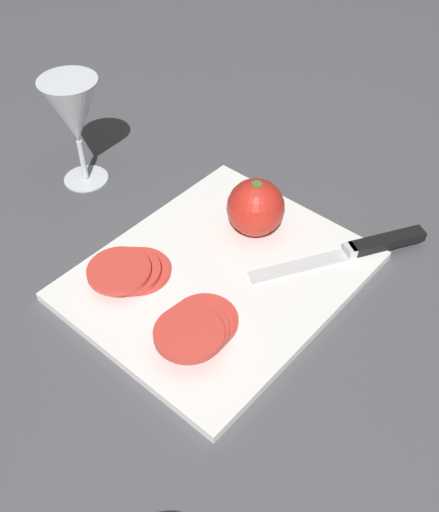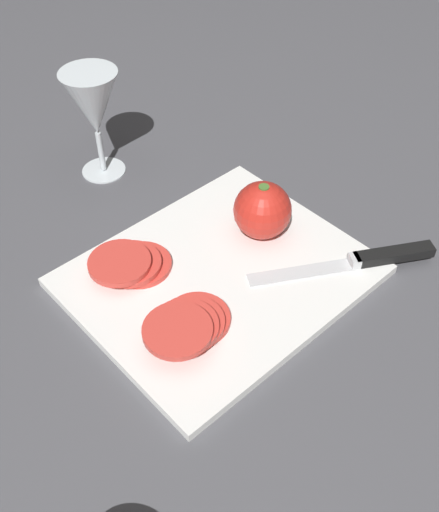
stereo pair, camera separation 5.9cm
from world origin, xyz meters
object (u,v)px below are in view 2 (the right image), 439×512
at_px(wine_glass, 93,107).
at_px(tomato_slice_stack_far, 130,264).
at_px(tomato_slice_stack_near, 188,324).
at_px(whole_tomato, 262,210).
at_px(knife, 376,258).

relative_size(wine_glass, tomato_slice_stack_far, 1.58).
xyz_separation_m(tomato_slice_stack_near, tomato_slice_stack_far, (-0.01, -0.13, -0.00)).
xyz_separation_m(wine_glass, tomato_slice_stack_near, (0.12, 0.35, -0.09)).
height_order(whole_tomato, tomato_slice_stack_far, whole_tomato).
bearing_deg(tomato_slice_stack_far, tomato_slice_stack_near, 84.67).
bearing_deg(whole_tomato, wine_glass, -75.70).
relative_size(wine_glass, whole_tomato, 2.11).
height_order(whole_tomato, tomato_slice_stack_near, whole_tomato).
distance_m(wine_glass, whole_tomato, 0.30).
height_order(wine_glass, whole_tomato, wine_glass).
relative_size(knife, tomato_slice_stack_near, 1.90).
bearing_deg(tomato_slice_stack_near, knife, 163.62).
xyz_separation_m(whole_tomato, knife, (-0.07, 0.14, -0.03)).
xyz_separation_m(knife, tomato_slice_stack_near, (0.26, -0.08, 0.01)).
xyz_separation_m(knife, tomato_slice_stack_far, (0.25, -0.21, 0.01)).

